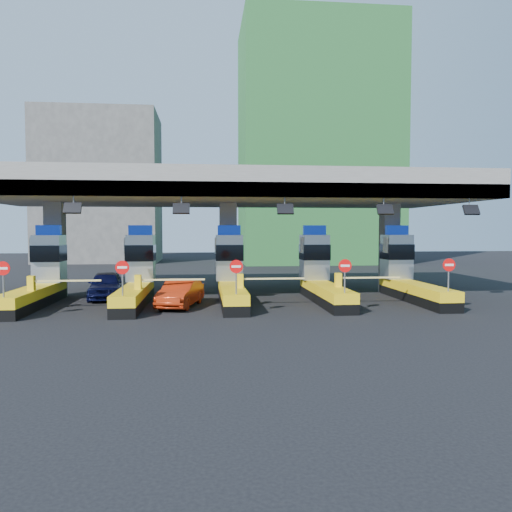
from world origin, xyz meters
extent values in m
plane|color=black|center=(0.00, 0.00, 0.00)|extent=(120.00, 120.00, 0.00)
cube|color=slate|center=(0.00, 3.00, 6.25)|extent=(28.00, 12.00, 1.50)
cube|color=#4C4C49|center=(0.00, -2.70, 5.85)|extent=(28.00, 0.60, 0.70)
cube|color=slate|center=(-10.00, 3.00, 2.75)|extent=(1.00, 1.00, 5.50)
cube|color=slate|center=(0.00, 3.00, 2.75)|extent=(1.00, 1.00, 5.50)
cube|color=slate|center=(10.00, 3.00, 2.75)|extent=(1.00, 1.00, 5.50)
cylinder|color=slate|center=(-7.50, -2.70, 5.25)|extent=(0.06, 0.06, 0.50)
cube|color=black|center=(-7.50, -2.90, 4.90)|extent=(0.80, 0.38, 0.54)
cylinder|color=slate|center=(-2.50, -2.70, 5.25)|extent=(0.06, 0.06, 0.50)
cube|color=black|center=(-2.50, -2.90, 4.90)|extent=(0.80, 0.38, 0.54)
cylinder|color=slate|center=(2.50, -2.70, 5.25)|extent=(0.06, 0.06, 0.50)
cube|color=black|center=(2.50, -2.90, 4.90)|extent=(0.80, 0.38, 0.54)
cylinder|color=slate|center=(7.50, -2.70, 5.25)|extent=(0.06, 0.06, 0.50)
cube|color=black|center=(7.50, -2.90, 4.90)|extent=(0.80, 0.38, 0.54)
cylinder|color=slate|center=(12.00, -2.70, 5.25)|extent=(0.06, 0.06, 0.50)
cube|color=black|center=(12.00, -2.90, 4.90)|extent=(0.80, 0.38, 0.54)
cube|color=black|center=(-10.00, -1.00, 0.25)|extent=(1.20, 8.00, 0.50)
cube|color=#E5B70C|center=(-10.00, -1.00, 0.75)|extent=(1.20, 8.00, 0.50)
cube|color=#9EA3A8|center=(-10.00, 1.80, 2.30)|extent=(1.50, 1.50, 2.60)
cube|color=black|center=(-10.00, 1.78, 2.60)|extent=(1.56, 1.56, 0.90)
cube|color=#0C2DBF|center=(-10.00, 1.80, 3.88)|extent=(1.30, 0.35, 0.55)
cube|color=white|center=(-10.80, 1.50, 3.00)|extent=(0.06, 0.70, 0.90)
cylinder|color=slate|center=(-10.00, -4.60, 1.65)|extent=(0.07, 0.07, 1.30)
cylinder|color=red|center=(-10.00, -4.63, 2.25)|extent=(0.60, 0.04, 0.60)
cube|color=white|center=(-10.00, -4.65, 2.25)|extent=(0.42, 0.02, 0.10)
cube|color=#E5B70C|center=(-9.65, -2.20, 1.35)|extent=(0.30, 0.35, 0.70)
cube|color=white|center=(-8.00, -2.20, 1.45)|extent=(3.20, 0.08, 0.08)
cube|color=black|center=(-5.00, -1.00, 0.25)|extent=(1.20, 8.00, 0.50)
cube|color=#E5B70C|center=(-5.00, -1.00, 0.75)|extent=(1.20, 8.00, 0.50)
cube|color=#9EA3A8|center=(-5.00, 1.80, 2.30)|extent=(1.50, 1.50, 2.60)
cube|color=black|center=(-5.00, 1.78, 2.60)|extent=(1.56, 1.56, 0.90)
cube|color=#0C2DBF|center=(-5.00, 1.80, 3.88)|extent=(1.30, 0.35, 0.55)
cube|color=white|center=(-5.80, 1.50, 3.00)|extent=(0.06, 0.70, 0.90)
cylinder|color=slate|center=(-5.00, -4.60, 1.65)|extent=(0.07, 0.07, 1.30)
cylinder|color=red|center=(-5.00, -4.63, 2.25)|extent=(0.60, 0.04, 0.60)
cube|color=white|center=(-5.00, -4.65, 2.25)|extent=(0.42, 0.02, 0.10)
cube|color=#E5B70C|center=(-4.65, -2.20, 1.35)|extent=(0.30, 0.35, 0.70)
cube|color=white|center=(-3.00, -2.20, 1.45)|extent=(3.20, 0.08, 0.08)
cube|color=black|center=(0.00, -1.00, 0.25)|extent=(1.20, 8.00, 0.50)
cube|color=#E5B70C|center=(0.00, -1.00, 0.75)|extent=(1.20, 8.00, 0.50)
cube|color=#9EA3A8|center=(0.00, 1.80, 2.30)|extent=(1.50, 1.50, 2.60)
cube|color=black|center=(0.00, 1.78, 2.60)|extent=(1.56, 1.56, 0.90)
cube|color=#0C2DBF|center=(0.00, 1.80, 3.88)|extent=(1.30, 0.35, 0.55)
cube|color=white|center=(-0.80, 1.50, 3.00)|extent=(0.06, 0.70, 0.90)
cylinder|color=slate|center=(0.00, -4.60, 1.65)|extent=(0.07, 0.07, 1.30)
cylinder|color=red|center=(0.00, -4.63, 2.25)|extent=(0.60, 0.04, 0.60)
cube|color=white|center=(0.00, -4.65, 2.25)|extent=(0.42, 0.02, 0.10)
cube|color=#E5B70C|center=(0.35, -2.20, 1.35)|extent=(0.30, 0.35, 0.70)
cube|color=white|center=(2.00, -2.20, 1.45)|extent=(3.20, 0.08, 0.08)
cube|color=black|center=(5.00, -1.00, 0.25)|extent=(1.20, 8.00, 0.50)
cube|color=#E5B70C|center=(5.00, -1.00, 0.75)|extent=(1.20, 8.00, 0.50)
cube|color=#9EA3A8|center=(5.00, 1.80, 2.30)|extent=(1.50, 1.50, 2.60)
cube|color=black|center=(5.00, 1.78, 2.60)|extent=(1.56, 1.56, 0.90)
cube|color=#0C2DBF|center=(5.00, 1.80, 3.88)|extent=(1.30, 0.35, 0.55)
cube|color=white|center=(4.20, 1.50, 3.00)|extent=(0.06, 0.70, 0.90)
cylinder|color=slate|center=(5.00, -4.60, 1.65)|extent=(0.07, 0.07, 1.30)
cylinder|color=red|center=(5.00, -4.63, 2.25)|extent=(0.60, 0.04, 0.60)
cube|color=white|center=(5.00, -4.65, 2.25)|extent=(0.42, 0.02, 0.10)
cube|color=#E5B70C|center=(5.35, -2.20, 1.35)|extent=(0.30, 0.35, 0.70)
cube|color=white|center=(7.00, -2.20, 1.45)|extent=(3.20, 0.08, 0.08)
cube|color=black|center=(10.00, -1.00, 0.25)|extent=(1.20, 8.00, 0.50)
cube|color=#E5B70C|center=(10.00, -1.00, 0.75)|extent=(1.20, 8.00, 0.50)
cube|color=#9EA3A8|center=(10.00, 1.80, 2.30)|extent=(1.50, 1.50, 2.60)
cube|color=black|center=(10.00, 1.78, 2.60)|extent=(1.56, 1.56, 0.90)
cube|color=#0C2DBF|center=(10.00, 1.80, 3.88)|extent=(1.30, 0.35, 0.55)
cube|color=white|center=(9.20, 1.50, 3.00)|extent=(0.06, 0.70, 0.90)
cylinder|color=slate|center=(10.00, -4.60, 1.65)|extent=(0.07, 0.07, 1.30)
cylinder|color=red|center=(10.00, -4.63, 2.25)|extent=(0.60, 0.04, 0.60)
cube|color=white|center=(10.00, -4.65, 2.25)|extent=(0.42, 0.02, 0.10)
cube|color=#E5B70C|center=(10.35, -2.20, 1.35)|extent=(0.30, 0.35, 0.70)
cube|color=white|center=(12.00, -2.20, 1.45)|extent=(3.20, 0.08, 0.08)
cube|color=#1E5926|center=(12.00, 32.00, 14.00)|extent=(18.00, 12.00, 28.00)
cube|color=#4C4C49|center=(-14.00, 36.00, 9.00)|extent=(14.00, 10.00, 18.00)
imported|color=black|center=(-6.96, 1.95, 0.78)|extent=(2.35, 4.75, 1.56)
imported|color=#A6260C|center=(-2.63, -1.54, 0.69)|extent=(2.39, 4.42, 1.38)
camera|label=1|loc=(-1.42, -26.87, 3.89)|focal=35.00mm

